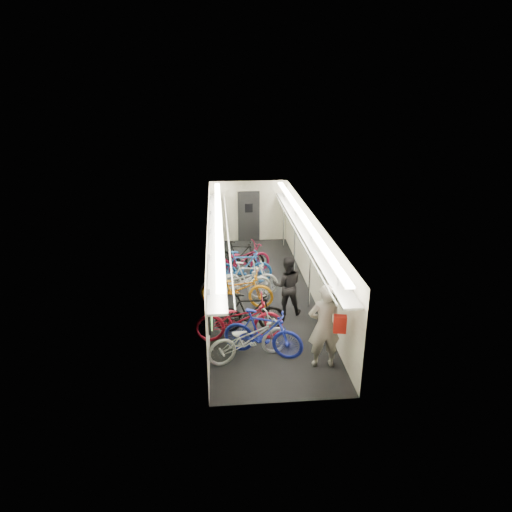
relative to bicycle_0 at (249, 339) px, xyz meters
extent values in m
plane|color=black|center=(0.61, 3.40, -0.51)|extent=(10.00, 10.00, 0.00)
plane|color=white|center=(0.61, 3.40, 1.89)|extent=(10.00, 10.00, 0.00)
plane|color=beige|center=(-0.89, 3.40, 0.69)|extent=(0.00, 10.00, 10.00)
plane|color=beige|center=(2.11, 3.40, 0.69)|extent=(0.00, 10.00, 10.00)
plane|color=beige|center=(0.61, 8.40, 0.69)|extent=(3.00, 0.00, 3.00)
plane|color=beige|center=(0.61, -1.60, 0.69)|extent=(3.00, 0.00, 3.00)
cube|color=black|center=(-0.85, 0.20, 0.74)|extent=(0.06, 1.10, 0.80)
cube|color=#6FB950|center=(-0.81, 0.20, 0.74)|extent=(0.02, 0.96, 0.66)
cube|color=black|center=(-0.85, 2.40, 0.74)|extent=(0.06, 1.10, 0.80)
cube|color=#6FB950|center=(-0.81, 2.40, 0.74)|extent=(0.02, 0.96, 0.66)
cube|color=black|center=(-0.85, 4.60, 0.74)|extent=(0.06, 1.10, 0.80)
cube|color=#6FB950|center=(-0.81, 4.60, 0.74)|extent=(0.02, 0.96, 0.66)
cube|color=black|center=(-0.85, 6.80, 0.74)|extent=(0.06, 1.10, 0.80)
cube|color=#6FB950|center=(-0.81, 6.80, 0.74)|extent=(0.02, 0.96, 0.66)
cube|color=yellow|center=(-0.84, 1.30, 0.79)|extent=(0.02, 0.22, 0.30)
cube|color=yellow|center=(-0.84, 3.50, 0.79)|extent=(0.02, 0.22, 0.30)
cube|color=yellow|center=(-0.84, 5.70, 0.79)|extent=(0.02, 0.22, 0.30)
cube|color=black|center=(0.61, 8.34, 0.49)|extent=(0.85, 0.08, 2.00)
cube|color=#999BA0|center=(-0.67, 3.40, 1.41)|extent=(0.40, 9.70, 0.05)
cube|color=#999BA0|center=(1.89, 3.40, 1.41)|extent=(0.40, 9.70, 0.05)
cylinder|color=silver|center=(-0.34, 3.40, 1.51)|extent=(0.04, 9.70, 0.04)
cylinder|color=silver|center=(1.56, 3.40, 1.51)|extent=(0.04, 9.70, 0.04)
cube|color=white|center=(-0.59, 3.40, 1.83)|extent=(0.18, 9.60, 0.04)
cube|color=white|center=(1.81, 3.40, 1.83)|extent=(0.18, 9.60, 0.04)
cylinder|color=silver|center=(1.86, -0.40, 0.69)|extent=(0.05, 0.05, 2.38)
cylinder|color=silver|center=(1.86, 2.40, 0.69)|extent=(0.05, 0.05, 2.38)
cylinder|color=silver|center=(1.86, 4.90, 0.69)|extent=(0.05, 0.05, 2.38)
cylinder|color=silver|center=(1.86, 7.40, 0.69)|extent=(0.05, 0.05, 2.38)
imported|color=#A2A3A6|center=(0.00, 0.00, 0.00)|extent=(2.08, 1.27, 1.03)
imported|color=#1B26A2|center=(0.34, 0.12, 0.05)|extent=(1.96, 1.20, 1.14)
imported|color=maroon|center=(-0.17, 0.84, 0.05)|extent=(2.15, 0.77, 1.12)
imported|color=black|center=(0.13, 1.21, 0.02)|extent=(1.77, 0.52, 1.06)
imported|color=orange|center=(-0.14, 2.65, 0.02)|extent=(2.16, 1.13, 1.08)
imported|color=silver|center=(0.25, 3.37, 0.01)|extent=(1.77, 0.63, 1.05)
imported|color=silver|center=(-0.15, 3.01, 0.03)|extent=(2.15, 0.91, 1.10)
imported|color=#1C56A9|center=(0.14, 4.19, 0.03)|extent=(1.82, 0.54, 1.09)
imported|color=maroon|center=(0.09, 4.80, 0.03)|extent=(2.20, 1.46, 1.09)
imported|color=black|center=(0.07, 5.35, -0.01)|extent=(1.74, 0.77, 1.01)
imported|color=gray|center=(1.61, -0.40, 0.47)|extent=(0.74, 0.50, 1.98)
imported|color=black|center=(1.19, 2.13, 0.31)|extent=(0.85, 0.68, 1.65)
cube|color=#AD1811|center=(1.82, -0.85, 0.77)|extent=(0.28, 0.19, 0.38)
camera|label=1|loc=(-0.61, -8.91, 5.39)|focal=32.00mm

